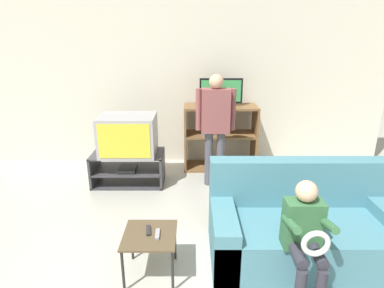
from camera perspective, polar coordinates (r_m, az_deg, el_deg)
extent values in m
cube|color=silver|center=(5.16, -1.27, 10.64)|extent=(6.40, 0.06, 2.60)
cube|color=#38383D|center=(4.78, -11.05, -6.59)|extent=(1.00, 0.54, 0.02)
cube|color=#38383D|center=(4.71, -11.20, -4.43)|extent=(0.97, 0.54, 0.02)
cube|color=#38383D|center=(4.62, -11.39, -1.68)|extent=(1.00, 0.54, 0.02)
cube|color=#38383D|center=(4.81, -16.90, -4.08)|extent=(0.03, 0.54, 0.46)
cube|color=#38383D|center=(4.63, -5.30, -4.24)|extent=(0.03, 0.54, 0.46)
cube|color=black|center=(4.63, -11.38, -4.37)|extent=(0.24, 0.28, 0.05)
cube|color=#9E9EA3|center=(4.51, -11.29, 1.60)|extent=(0.76, 0.57, 0.54)
cube|color=yellow|center=(4.24, -12.01, 0.45)|extent=(0.68, 0.01, 0.46)
cube|color=brown|center=(5.04, -1.18, 1.18)|extent=(0.03, 0.47, 1.01)
cube|color=brown|center=(5.14, 11.01, 1.16)|extent=(0.03, 0.47, 1.01)
cube|color=brown|center=(5.23, 4.82, -3.94)|extent=(1.05, 0.47, 0.03)
cube|color=brown|center=(5.05, 4.99, 1.72)|extent=(1.05, 0.47, 0.03)
cube|color=brown|center=(4.94, 5.13, 6.60)|extent=(1.05, 0.47, 0.03)
cube|color=#3870B7|center=(4.93, 2.83, 2.89)|extent=(0.18, 0.04, 0.22)
cube|color=black|center=(4.94, 5.08, 7.04)|extent=(0.23, 0.20, 0.04)
cube|color=black|center=(4.90, 5.15, 9.40)|extent=(0.65, 0.04, 0.37)
cube|color=#3FA559|center=(4.88, 5.17, 9.36)|extent=(0.60, 0.01, 0.32)
cube|color=brown|center=(2.88, -7.53, -15.75)|extent=(0.45, 0.45, 0.02)
cylinder|color=black|center=(2.88, -12.19, -21.25)|extent=(0.02, 0.02, 0.40)
cylinder|color=black|center=(2.83, -3.50, -21.66)|extent=(0.02, 0.02, 0.40)
cylinder|color=black|center=(3.20, -10.67, -16.60)|extent=(0.02, 0.02, 0.40)
cylinder|color=black|center=(3.15, -3.05, -16.85)|extent=(0.02, 0.02, 0.40)
cube|color=#232328|center=(2.91, -7.78, -14.97)|extent=(0.06, 0.15, 0.02)
cube|color=gray|center=(2.85, -6.18, -15.64)|extent=(0.04, 0.15, 0.02)
cube|color=teal|center=(3.34, 19.27, -15.65)|extent=(1.76, 0.86, 0.41)
cube|color=teal|center=(3.39, 18.31, -6.36)|extent=(1.76, 0.20, 0.47)
cube|color=teal|center=(3.14, 5.47, -15.57)|extent=(0.22, 0.86, 0.53)
cylinder|color=#4C4C56|center=(4.50, 2.95, -2.62)|extent=(0.11, 0.11, 0.78)
cylinder|color=#4C4C56|center=(4.51, 5.04, -2.61)|extent=(0.11, 0.11, 0.78)
cube|color=#8C4C4C|center=(4.30, 4.20, 5.91)|extent=(0.38, 0.20, 0.59)
cylinder|color=#8C4C4C|center=(4.29, 1.15, 6.12)|extent=(0.08, 0.08, 0.56)
cylinder|color=#8C4C4C|center=(4.32, 7.24, 6.07)|extent=(0.08, 0.08, 0.56)
sphere|color=#DBAD89|center=(4.23, 4.33, 11.04)|extent=(0.19, 0.19, 0.19)
cylinder|color=#2D2D38|center=(2.72, 18.10, -17.84)|extent=(0.09, 0.30, 0.09)
cylinder|color=#2D2D38|center=(2.77, 21.20, -17.52)|extent=(0.09, 0.30, 0.09)
cube|color=#33663D|center=(2.77, 19.01, -13.25)|extent=(0.30, 0.17, 0.41)
cylinder|color=#33663D|center=(2.59, 17.19, -13.40)|extent=(0.06, 0.31, 0.14)
cylinder|color=#33663D|center=(2.68, 22.87, -12.94)|extent=(0.06, 0.31, 0.14)
sphere|color=#DBAD89|center=(2.63, 19.68, -7.91)|extent=(0.17, 0.17, 0.17)
torus|color=silver|center=(2.54, 21.13, -16.19)|extent=(0.21, 0.04, 0.21)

